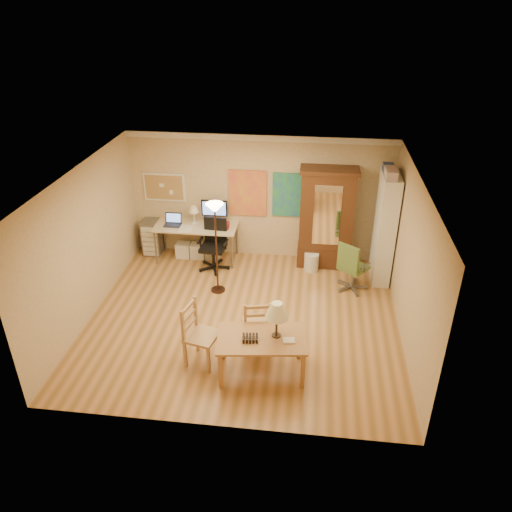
# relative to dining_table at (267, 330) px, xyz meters

# --- Properties ---
(floor) EXTENTS (5.50, 5.50, 0.00)m
(floor) POSITION_rel_dining_table_xyz_m (-0.56, 1.33, -0.79)
(floor) COLOR olive
(floor) RESTS_ON ground
(crown_molding) EXTENTS (5.50, 0.08, 0.12)m
(crown_molding) POSITION_rel_dining_table_xyz_m (-0.56, 3.79, 1.85)
(crown_molding) COLOR white
(crown_molding) RESTS_ON floor
(corkboard) EXTENTS (0.90, 0.04, 0.62)m
(corkboard) POSITION_rel_dining_table_xyz_m (-2.61, 3.80, 0.71)
(corkboard) COLOR tan
(corkboard) RESTS_ON floor
(art_panel_left) EXTENTS (0.80, 0.04, 1.00)m
(art_panel_left) POSITION_rel_dining_table_xyz_m (-0.81, 3.80, 0.66)
(art_panel_left) COLOR gold
(art_panel_left) RESTS_ON floor
(art_panel_right) EXTENTS (0.75, 0.04, 0.95)m
(art_panel_right) POSITION_rel_dining_table_xyz_m (0.09, 3.80, 0.66)
(art_panel_right) COLOR #27699D
(art_panel_right) RESTS_ON floor
(dining_table) EXTENTS (1.42, 0.96, 1.25)m
(dining_table) POSITION_rel_dining_table_xyz_m (0.00, 0.00, 0.00)
(dining_table) COLOR olive
(dining_table) RESTS_ON floor
(ladder_chair_back) EXTENTS (0.52, 0.51, 0.96)m
(ladder_chair_back) POSITION_rel_dining_table_xyz_m (-0.22, 0.55, -0.34)
(ladder_chair_back) COLOR #9F6E49
(ladder_chair_back) RESTS_ON floor
(ladder_chair_left) EXTENTS (0.57, 0.59, 1.06)m
(ladder_chair_left) POSITION_rel_dining_table_xyz_m (-1.06, 0.12, -0.30)
(ladder_chair_left) COLOR #9F6E49
(ladder_chair_left) RESTS_ON floor
(torchiere_lamp) EXTENTS (0.34, 0.34, 1.84)m
(torchiere_lamp) POSITION_rel_dining_table_xyz_m (-1.19, 2.22, 0.69)
(torchiere_lamp) COLOR #381F16
(torchiere_lamp) RESTS_ON floor
(computer_desk) EXTENTS (1.75, 0.77, 1.33)m
(computer_desk) POSITION_rel_dining_table_xyz_m (-1.85, 3.49, -0.31)
(computer_desk) COLOR beige
(computer_desk) RESTS_ON floor
(office_chair_black) EXTENTS (0.67, 0.67, 1.09)m
(office_chair_black) POSITION_rel_dining_table_xyz_m (-1.44, 3.09, -0.50)
(office_chair_black) COLOR black
(office_chair_black) RESTS_ON floor
(office_chair_green) EXTENTS (0.66, 0.66, 1.04)m
(office_chair_green) POSITION_rel_dining_table_xyz_m (1.40, 2.58, -0.52)
(office_chair_green) COLOR slate
(office_chair_green) RESTS_ON floor
(drawer_cart) EXTENTS (0.39, 0.47, 0.78)m
(drawer_cart) POSITION_rel_dining_table_xyz_m (-2.92, 3.60, -0.40)
(drawer_cart) COLOR slate
(drawer_cart) RESTS_ON floor
(armoire) EXTENTS (1.16, 0.55, 2.14)m
(armoire) POSITION_rel_dining_table_xyz_m (0.86, 3.56, 0.14)
(armoire) COLOR #3E2211
(armoire) RESTS_ON floor
(bookshelf) EXTENTS (0.33, 0.88, 2.21)m
(bookshelf) POSITION_rel_dining_table_xyz_m (1.99, 3.12, 0.31)
(bookshelf) COLOR white
(bookshelf) RESTS_ON floor
(wastebin) EXTENTS (0.30, 0.30, 0.38)m
(wastebin) POSITION_rel_dining_table_xyz_m (0.61, 3.25, -0.60)
(wastebin) COLOR silver
(wastebin) RESTS_ON floor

